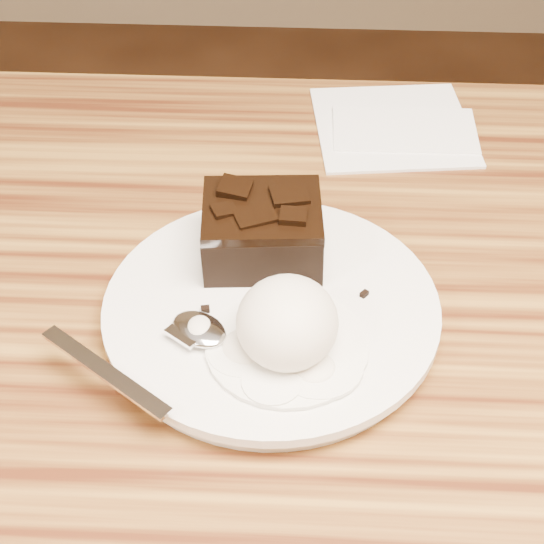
{
  "coord_description": "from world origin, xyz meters",
  "views": [
    {
      "loc": [
        -0.07,
        -0.37,
        1.2
      ],
      "look_at": [
        -0.09,
        0.07,
        0.79
      ],
      "focal_mm": 57.51,
      "sensor_mm": 36.0,
      "label": 1
    }
  ],
  "objects_px": {
    "spoon": "(199,331)",
    "napkin": "(393,125)",
    "plate": "(271,313)",
    "ice_cream_scoop": "(287,322)",
    "brownie": "(262,234)"
  },
  "relations": [
    {
      "from": "brownie",
      "to": "spoon",
      "type": "distance_m",
      "value": 0.09
    },
    {
      "from": "plate",
      "to": "spoon",
      "type": "relative_size",
      "value": 1.42
    },
    {
      "from": "spoon",
      "to": "napkin",
      "type": "height_order",
      "value": "spoon"
    },
    {
      "from": "spoon",
      "to": "napkin",
      "type": "xyz_separation_m",
      "value": [
        0.15,
        0.29,
        -0.02
      ]
    },
    {
      "from": "ice_cream_scoop",
      "to": "napkin",
      "type": "distance_m",
      "value": 0.31
    },
    {
      "from": "brownie",
      "to": "napkin",
      "type": "xyz_separation_m",
      "value": [
        0.11,
        0.21,
        -0.04
      ]
    },
    {
      "from": "plate",
      "to": "ice_cream_scoop",
      "type": "distance_m",
      "value": 0.05
    },
    {
      "from": "plate",
      "to": "spoon",
      "type": "distance_m",
      "value": 0.06
    },
    {
      "from": "spoon",
      "to": "napkin",
      "type": "relative_size",
      "value": 1.18
    },
    {
      "from": "plate",
      "to": "spoon",
      "type": "xyz_separation_m",
      "value": [
        -0.05,
        -0.03,
        0.01
      ]
    },
    {
      "from": "plate",
      "to": "ice_cream_scoop",
      "type": "xyz_separation_m",
      "value": [
        0.01,
        -0.04,
        0.03
      ]
    },
    {
      "from": "ice_cream_scoop",
      "to": "napkin",
      "type": "xyz_separation_m",
      "value": [
        0.09,
        0.3,
        -0.04
      ]
    },
    {
      "from": "brownie",
      "to": "plate",
      "type": "bearing_deg",
      "value": -80.04
    },
    {
      "from": "napkin",
      "to": "spoon",
      "type": "bearing_deg",
      "value": -116.78
    },
    {
      "from": "ice_cream_scoop",
      "to": "plate",
      "type": "bearing_deg",
      "value": 106.6
    }
  ]
}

